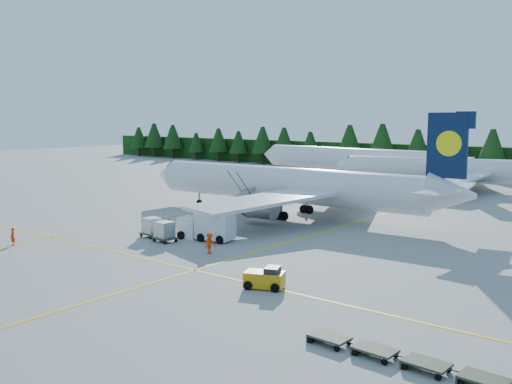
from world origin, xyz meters
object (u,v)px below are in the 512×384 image
Objects in this scene: airliner_red at (440,170)px; airstairs at (230,209)px; baggage_tug at (265,278)px; service_truck at (206,226)px; airliner_navy at (279,185)px.

airliner_red is 42.77m from airstairs.
airliner_red is 62.73m from baggage_tug.
airstairs is 29.05m from baggage_tug.
baggage_tug is at bearing -42.80° from service_truck.
airliner_navy is 1.16× the size of airliner_red.
airliner_red is at bearing 78.24° from baggage_tug.
airliner_red is (6.47, 36.70, -0.44)m from airliner_navy.
airliner_navy is 37.27m from airliner_red.
baggage_tug is (17.06, -25.07, -3.01)m from airliner_navy.
airliner_navy reaches higher than service_truck.
airliner_red reaches higher than airstairs.
airliner_red reaches higher than baggage_tug.
airliner_red is at bearing 75.87° from service_truck.
service_truck is at bearing -108.55° from airliner_red.
airstairs reaches higher than baggage_tug.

